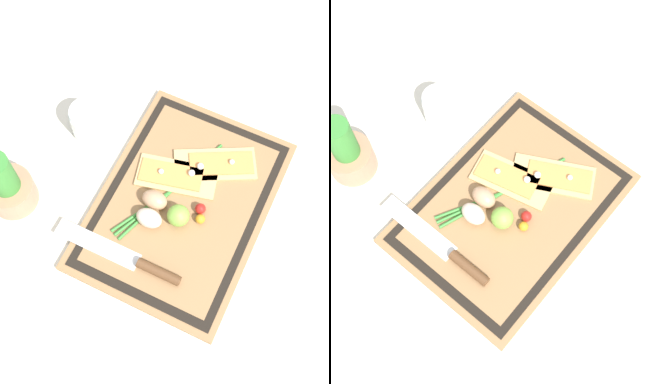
# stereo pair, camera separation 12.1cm
# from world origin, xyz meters

# --- Properties ---
(ground_plane) EXTENTS (6.00, 6.00, 0.00)m
(ground_plane) POSITION_xyz_m (0.00, 0.00, 0.00)
(ground_plane) COLOR silver
(cutting_board) EXTENTS (0.51, 0.37, 0.02)m
(cutting_board) POSITION_xyz_m (0.00, 0.00, 0.01)
(cutting_board) COLOR #997047
(cutting_board) RESTS_ON ground_plane
(pizza_slice_near) EXTENTS (0.16, 0.21, 0.02)m
(pizza_slice_near) POSITION_xyz_m (0.12, -0.03, 0.02)
(pizza_slice_near) COLOR tan
(pizza_slice_near) RESTS_ON cutting_board
(pizza_slice_far) EXTENTS (0.12, 0.20, 0.02)m
(pizza_slice_far) POSITION_xyz_m (0.05, 0.04, 0.02)
(pizza_slice_far) COLOR tan
(pizza_slice_far) RESTS_ON cutting_board
(knife) EXTENTS (0.04, 0.30, 0.02)m
(knife) POSITION_xyz_m (-0.17, 0.03, 0.03)
(knife) COLOR silver
(knife) RESTS_ON cutting_board
(egg_brown) EXTENTS (0.04, 0.06, 0.04)m
(egg_brown) POSITION_xyz_m (-0.03, 0.06, 0.04)
(egg_brown) COLOR tan
(egg_brown) RESTS_ON cutting_board
(egg_pink) EXTENTS (0.04, 0.06, 0.04)m
(egg_pink) POSITION_xyz_m (-0.07, 0.05, 0.04)
(egg_pink) COLOR beige
(egg_pink) RESTS_ON cutting_board
(lime) EXTENTS (0.05, 0.05, 0.05)m
(lime) POSITION_xyz_m (-0.04, -0.01, 0.04)
(lime) COLOR #7FB742
(lime) RESTS_ON cutting_board
(cherry_tomato_red) EXTENTS (0.02, 0.02, 0.02)m
(cherry_tomato_red) POSITION_xyz_m (0.00, -0.04, 0.03)
(cherry_tomato_red) COLOR red
(cherry_tomato_red) RESTS_ON cutting_board
(cherry_tomato_yellow) EXTENTS (0.02, 0.02, 0.02)m
(cherry_tomato_yellow) POSITION_xyz_m (-0.02, -0.05, 0.03)
(cherry_tomato_yellow) COLOR orange
(cherry_tomato_yellow) RESTS_ON cutting_board
(scallion_bunch) EXTENTS (0.32, 0.16, 0.01)m
(scallion_bunch) POSITION_xyz_m (0.02, 0.04, 0.02)
(scallion_bunch) COLOR #388433
(scallion_bunch) RESTS_ON cutting_board
(herb_pot) EXTENTS (0.11, 0.11, 0.18)m
(herb_pot) POSITION_xyz_m (-0.15, 0.36, 0.06)
(herb_pot) COLOR #AD7A5B
(herb_pot) RESTS_ON ground_plane
(sauce_jar) EXTENTS (0.08, 0.08, 0.09)m
(sauce_jar) POSITION_xyz_m (0.08, 0.29, 0.04)
(sauce_jar) COLOR silver
(sauce_jar) RESTS_ON ground_plane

